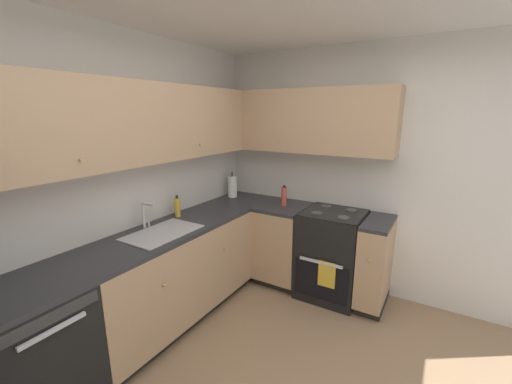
# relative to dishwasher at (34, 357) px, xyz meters

# --- Properties ---
(wall_back) EXTENTS (3.95, 0.05, 2.60)m
(wall_back) POSITION_rel_dishwasher_xyz_m (0.75, 0.33, 0.86)
(wall_back) COLOR silver
(wall_back) RESTS_ON ground_plane
(wall_right) EXTENTS (0.05, 3.69, 2.60)m
(wall_right) POSITION_rel_dishwasher_xyz_m (2.70, -1.50, 0.86)
(wall_right) COLOR silver
(wall_right) RESTS_ON ground_plane
(dishwasher) EXTENTS (0.60, 0.63, 0.88)m
(dishwasher) POSITION_rel_dishwasher_xyz_m (0.00, 0.00, 0.00)
(dishwasher) COLOR black
(dishwasher) RESTS_ON ground_plane
(lower_cabinets_back) EXTENTS (1.77, 0.62, 0.88)m
(lower_cabinets_back) POSITION_rel_dishwasher_xyz_m (1.19, 0.00, 0.00)
(lower_cabinets_back) COLOR tan
(lower_cabinets_back) RESTS_ON ground_plane
(countertop_back) EXTENTS (2.98, 0.60, 0.03)m
(countertop_back) POSITION_rel_dishwasher_xyz_m (1.19, 0.00, 0.46)
(countertop_back) COLOR #2D2D33
(countertop_back) RESTS_ON lower_cabinets_back
(lower_cabinets_right) EXTENTS (0.62, 1.40, 0.88)m
(lower_cabinets_right) POSITION_rel_dishwasher_xyz_m (2.38, -0.89, 0.00)
(lower_cabinets_right) COLOR tan
(lower_cabinets_right) RESTS_ON ground_plane
(countertop_right) EXTENTS (0.60, 1.40, 0.03)m
(countertop_right) POSITION_rel_dishwasher_xyz_m (2.38, -0.89, 0.46)
(countertop_right) COLOR #2D2D33
(countertop_right) RESTS_ON lower_cabinets_right
(oven_range) EXTENTS (0.68, 0.62, 1.07)m
(oven_range) POSITION_rel_dishwasher_xyz_m (2.39, -1.12, 0.02)
(oven_range) COLOR black
(oven_range) RESTS_ON ground_plane
(upper_cabinets_back) EXTENTS (2.66, 0.34, 0.66)m
(upper_cabinets_back) POSITION_rel_dishwasher_xyz_m (1.03, 0.14, 1.40)
(upper_cabinets_back) COLOR tan
(upper_cabinets_right) EXTENTS (0.32, 1.95, 0.66)m
(upper_cabinets_right) POSITION_rel_dishwasher_xyz_m (2.52, -0.67, 1.40)
(upper_cabinets_right) COLOR tan
(sink) EXTENTS (0.64, 0.40, 0.10)m
(sink) POSITION_rel_dishwasher_xyz_m (1.08, -0.03, 0.44)
(sink) COLOR #B7B7BC
(sink) RESTS_ON countertop_back
(faucet) EXTENTS (0.07, 0.16, 0.24)m
(faucet) POSITION_rel_dishwasher_xyz_m (1.08, 0.18, 0.62)
(faucet) COLOR silver
(faucet) RESTS_ON countertop_back
(soap_bottle) EXTENTS (0.05, 0.05, 0.22)m
(soap_bottle) POSITION_rel_dishwasher_xyz_m (1.48, 0.18, 0.57)
(soap_bottle) COLOR gold
(soap_bottle) RESTS_ON countertop_back
(paper_towel_roll) EXTENTS (0.11, 0.11, 0.32)m
(paper_towel_roll) POSITION_rel_dishwasher_xyz_m (2.39, 0.16, 0.61)
(paper_towel_roll) COLOR white
(paper_towel_roll) RESTS_ON countertop_back
(oil_bottle) EXTENTS (0.06, 0.06, 0.23)m
(oil_bottle) POSITION_rel_dishwasher_xyz_m (2.38, -0.55, 0.58)
(oil_bottle) COLOR #BF4C3F
(oil_bottle) RESTS_ON countertop_right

